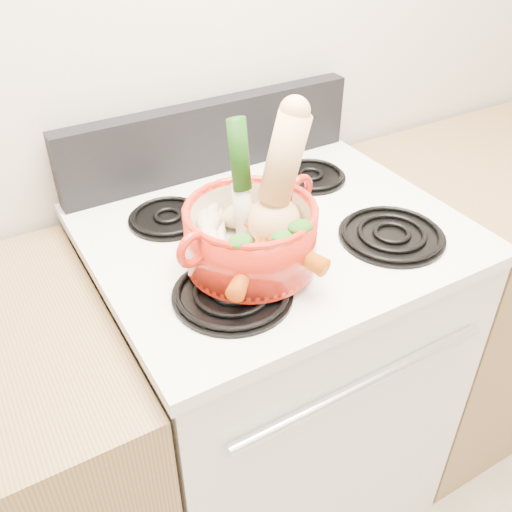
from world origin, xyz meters
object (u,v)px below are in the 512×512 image
dutch_oven (251,236)px  leek (242,180)px  squash (278,181)px  stove_body (271,380)px

dutch_oven → leek: leek is taller
dutch_oven → squash: 0.11m
squash → dutch_oven: bearing=-158.6°
stove_body → squash: (-0.06, -0.10, 0.66)m
dutch_oven → leek: size_ratio=0.99×
squash → leek: bearing=147.9°
stove_body → leek: (-0.11, -0.05, 0.66)m
stove_body → leek: leek is taller
dutch_oven → squash: (0.06, 0.01, 0.09)m
squash → leek: (-0.05, 0.05, -0.01)m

